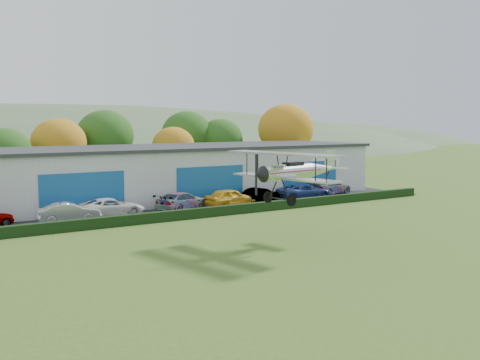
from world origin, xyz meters
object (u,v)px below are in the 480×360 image
hangar (181,172)px  biplane (294,170)px  car_5 (260,195)px  car_7 (330,187)px  car_6 (305,192)px  car_2 (111,207)px  car_1 (69,212)px  car_4 (230,198)px  car_3 (182,201)px

hangar → biplane: size_ratio=4.70×
car_5 → biplane: (-8.13, -15.44, 3.92)m
car_7 → car_5: bearing=84.7°
car_6 → biplane: 20.32m
car_2 → car_1: bearing=108.6°
car_2 → car_6: (19.63, -0.76, 0.03)m
car_2 → biplane: 17.42m
car_4 → car_6: bearing=-95.6°
car_1 → car_6: size_ratio=0.83×
car_3 → car_6: car_3 is taller
hangar → car_1: hangar is taller
car_1 → biplane: bearing=-138.9°
car_1 → car_6: 23.33m
car_1 → car_3: (10.04, 0.77, 0.02)m
hangar → car_2: hangar is taller
hangar → car_7: size_ratio=7.47×
car_1 → car_4: 14.58m
hangar → car_3: size_ratio=7.55×
car_4 → car_5: 3.71m
hangar → car_3: 8.69m
car_2 → car_3: size_ratio=1.00×
hangar → car_2: size_ratio=7.55×
car_3 → biplane: biplane is taller
car_2 → car_3: bearing=-86.5°
car_4 → car_7: 13.71m
car_1 → car_6: bearing=-82.9°
car_2 → hangar: bearing=-49.0°
biplane → hangar: bearing=71.1°
car_2 → car_3: 6.35m
hangar → biplane: 23.56m
car_4 → car_6: size_ratio=0.87×
car_1 → car_3: car_3 is taller
car_2 → car_4: size_ratio=1.11×
hangar → car_4: bearing=-85.0°
car_6 → biplane: bearing=149.5°
hangar → car_4: size_ratio=8.37×
car_5 → biplane: bearing=136.6°
car_5 → car_7: (9.93, 1.21, 0.07)m
car_1 → hangar: bearing=-52.2°
car_4 → car_3: bearing=75.8°
car_1 → car_3: bearing=-78.9°
car_7 → hangar: bearing=53.3°
car_3 → biplane: 16.05m
hangar → car_3: bearing=-116.7°
car_1 → car_3: 10.07m
car_4 → car_6: car_4 is taller
car_7 → car_3: bearing=81.1°
car_2 → car_5: car_2 is taller
car_2 → car_7: (24.49, 0.94, 0.04)m
car_5 → car_1: bearing=76.4°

